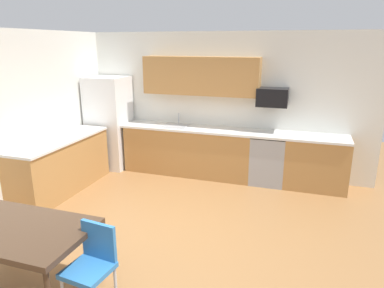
{
  "coord_description": "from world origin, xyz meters",
  "views": [
    {
      "loc": [
        1.6,
        -3.88,
        2.49
      ],
      "look_at": [
        0.0,
        1.0,
        1.0
      ],
      "focal_mm": 32.69,
      "sensor_mm": 36.0,
      "label": 1
    }
  ],
  "objects_px": {
    "refrigerator": "(109,123)",
    "dining_table": "(19,233)",
    "oven_range": "(268,159)",
    "microwave": "(272,97)",
    "chair_near_table": "(93,261)"
  },
  "relations": [
    {
      "from": "refrigerator",
      "to": "microwave",
      "type": "relative_size",
      "value": 3.42
    },
    {
      "from": "dining_table",
      "to": "chair_near_table",
      "type": "bearing_deg",
      "value": 2.25
    },
    {
      "from": "oven_range",
      "to": "dining_table",
      "type": "height_order",
      "value": "oven_range"
    },
    {
      "from": "refrigerator",
      "to": "dining_table",
      "type": "height_order",
      "value": "refrigerator"
    },
    {
      "from": "dining_table",
      "to": "chair_near_table",
      "type": "distance_m",
      "value": 0.82
    },
    {
      "from": "microwave",
      "to": "chair_near_table",
      "type": "distance_m",
      "value": 4.18
    },
    {
      "from": "refrigerator",
      "to": "dining_table",
      "type": "xyz_separation_m",
      "value": [
        1.19,
        -3.71,
        -0.25
      ]
    },
    {
      "from": "microwave",
      "to": "chair_near_table",
      "type": "bearing_deg",
      "value": -107.59
    },
    {
      "from": "oven_range",
      "to": "chair_near_table",
      "type": "xyz_separation_m",
      "value": [
        -1.22,
        -3.76,
        0.05
      ]
    },
    {
      "from": "microwave",
      "to": "chair_near_table",
      "type": "height_order",
      "value": "microwave"
    },
    {
      "from": "oven_range",
      "to": "refrigerator",
      "type": "bearing_deg",
      "value": -178.58
    },
    {
      "from": "dining_table",
      "to": "microwave",
      "type": "bearing_deg",
      "value": 62.44
    },
    {
      "from": "refrigerator",
      "to": "oven_range",
      "type": "distance_m",
      "value": 3.25
    },
    {
      "from": "dining_table",
      "to": "chair_near_table",
      "type": "xyz_separation_m",
      "value": [
        0.81,
        0.03,
        -0.17
      ]
    },
    {
      "from": "oven_range",
      "to": "microwave",
      "type": "relative_size",
      "value": 1.69
    }
  ]
}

